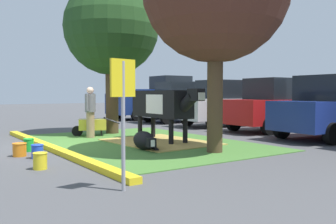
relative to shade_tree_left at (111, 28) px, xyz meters
The scene contains 19 objects.
ground_plane 4.99m from the shade_tree_left, 49.95° to the right, with size 80.00×80.00×0.00m, color #4C4C4F.
grass_island 4.61m from the shade_tree_left, ahead, with size 7.55×5.08×0.02m, color #477A33.
curb_yellow 5.46m from the shade_tree_left, 48.49° to the right, with size 8.75×0.24×0.12m, color yellow.
hay_bedding 4.81m from the shade_tree_left, ahead, with size 3.20×2.40×0.04m, color tan.
shade_tree_left is the anchor object (origin of this frame).
cow_holstein 3.96m from the shade_tree_left, ahead, with size 3.14×0.72×1.58m.
calf_lying 5.38m from the shade_tree_left, 14.34° to the right, with size 1.33×0.73×0.48m.
person_handler 3.20m from the shade_tree_left, 54.94° to the right, with size 0.37×0.43×1.66m.
wheelbarrow 3.51m from the shade_tree_left, 71.27° to the right, with size 1.01×1.59×0.63m.
parking_sign 8.31m from the shade_tree_left, 24.75° to the right, with size 0.11×0.44×1.97m.
bucket_green 5.63m from the shade_tree_left, 54.51° to the right, with size 0.27×0.27×0.32m.
bucket_orange 6.17m from the shade_tree_left, 51.00° to the right, with size 0.33×0.33×0.31m.
bucket_blue 6.28m from the shade_tree_left, 44.79° to the right, with size 0.28×0.28×0.31m.
bucket_yellow 7.24m from the shade_tree_left, 38.59° to the right, with size 0.29×0.29×0.33m.
pickup_truck_black 8.30m from the shade_tree_left, 135.00° to the left, with size 2.38×5.47×2.42m.
hatchback_white 6.64m from the shade_tree_left, 119.07° to the left, with size 2.16×4.47×2.02m.
sedan_silver 6.21m from the shade_tree_left, 90.27° to the left, with size 2.16×4.47×2.02m.
sedan_red 6.90m from the shade_tree_left, 64.66° to the left, with size 2.16×4.47×2.02m.
sedan_blue 8.00m from the shade_tree_left, 44.80° to the left, with size 2.16×4.47×2.02m.
Camera 1 is at (10.07, -3.41, 1.48)m, focal length 39.97 mm.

